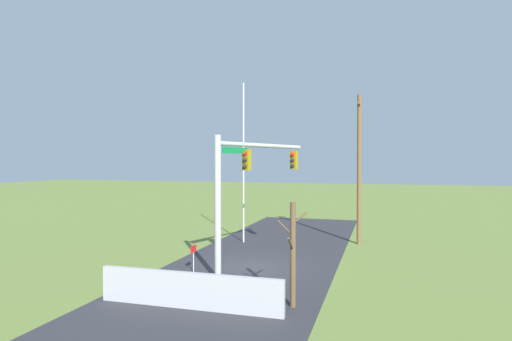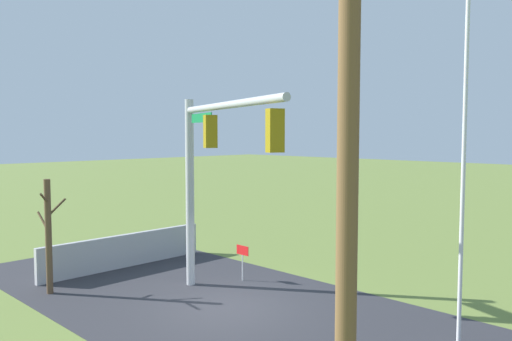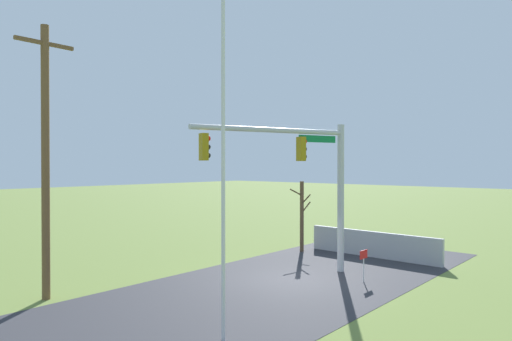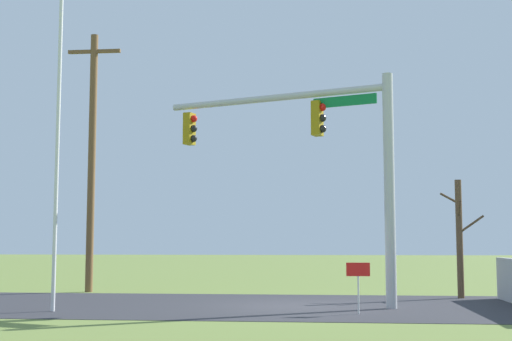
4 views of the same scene
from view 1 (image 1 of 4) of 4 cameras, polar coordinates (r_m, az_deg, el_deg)
ground_plane at (r=20.87m, az=-0.75°, el=-12.75°), size 160.00×160.00×0.00m
road_surface at (r=24.62m, az=2.05°, el=-10.58°), size 28.00×8.00×0.01m
sidewalk_corner at (r=17.91m, az=-6.30°, el=-15.11°), size 6.00×6.00×0.01m
retaining_fence at (r=15.34m, az=-8.92°, el=-15.50°), size 0.20×6.69×1.25m
signal_mast at (r=19.54m, az=-1.53°, el=-0.91°), size 6.41×2.53×6.15m
flagpole at (r=26.54m, az=-1.67°, el=1.02°), size 0.10×0.10×9.90m
utility_pole at (r=26.74m, az=13.57°, el=0.48°), size 1.90×0.26×9.08m
bare_tree at (r=15.07m, az=4.92°, el=-10.88°), size 1.27×1.02×3.63m
open_sign at (r=19.98m, az=-8.32°, el=-10.73°), size 0.56×0.04×1.22m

